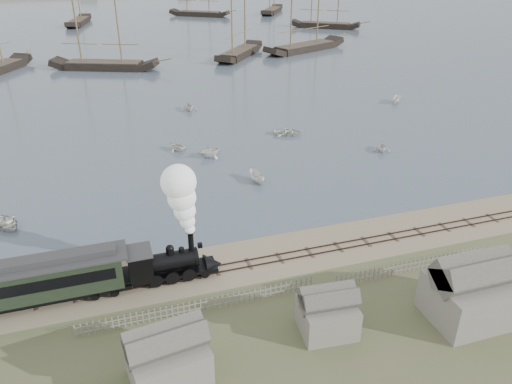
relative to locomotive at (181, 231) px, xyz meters
name	(u,v)px	position (x,y,z in m)	size (l,w,h in m)	color
ground	(253,250)	(6.97, 2.00, -4.63)	(600.00, 600.00, 0.00)	gray
harbor_water	(119,15)	(6.97, 172.00, -4.60)	(600.00, 336.00, 0.06)	#465464
rail_track	(260,262)	(6.97, 0.00, -4.59)	(120.00, 1.80, 0.16)	#35211C
picket_fence_west	(202,311)	(0.47, -5.00, -4.63)	(19.00, 0.10, 1.20)	slate
picket_fence_east	(412,271)	(19.47, -5.50, -4.63)	(15.00, 0.10, 1.20)	slate
shed_left	(170,378)	(-3.03, -11.00, -4.63)	(5.00, 4.00, 4.10)	slate
shed_mid	(326,330)	(8.97, -10.00, -4.63)	(4.00, 3.50, 3.60)	slate
shed_right	(465,317)	(19.97, -12.00, -4.63)	(6.00, 5.00, 5.10)	slate
locomotive	(181,231)	(0.00, 0.00, 0.00)	(8.08, 3.02, 10.07)	black
passenger_coach	(29,281)	(-12.22, 0.00, -2.29)	(15.38, 2.97, 3.73)	black
beached_dinghy	(70,279)	(-9.51, 2.12, -4.29)	(3.29, 2.35, 0.68)	silver
rowboat_0	(6,223)	(-15.76, 13.78, -4.17)	(3.91, 2.79, 0.81)	silver
rowboat_1	(210,151)	(8.30, 25.31, -3.69)	(3.37, 2.91, 1.78)	silver
rowboat_2	(257,177)	(11.88, 16.02, -3.97)	(3.13, 1.18, 1.21)	silver
rowboat_3	(288,132)	(21.31, 30.02, -4.13)	(4.24, 3.03, 0.88)	silver
rowboat_4	(382,146)	(31.39, 19.92, -3.86)	(2.72, 2.35, 1.43)	silver
rowboat_5	(396,100)	(45.69, 39.21, -3.96)	(3.17, 1.19, 1.22)	silver
rowboat_7	(189,106)	(9.50, 46.24, -3.72)	(3.23, 2.79, 1.70)	silver
rowboat_8	(177,145)	(4.50, 28.88, -3.79)	(2.97, 2.56, 1.56)	silver
schooner_2	(99,23)	(-2.72, 81.99, 5.43)	(24.02, 5.54, 20.00)	black
schooner_3	(239,14)	(29.96, 85.45, 5.43)	(21.64, 4.99, 20.00)	black
schooner_4	(307,10)	(48.32, 87.29, 5.43)	(25.41, 5.86, 20.00)	black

